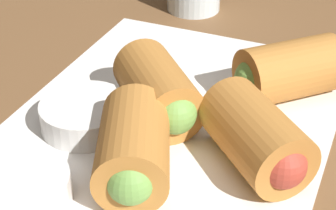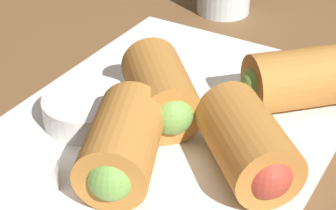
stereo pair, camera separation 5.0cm
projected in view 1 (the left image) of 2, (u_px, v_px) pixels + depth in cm
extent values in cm
cube|color=brown|center=(163.00, 132.00, 49.35)|extent=(180.00, 140.00, 2.00)
cube|color=white|center=(168.00, 135.00, 46.32)|extent=(33.23, 24.49, 1.20)
cube|color=white|center=(168.00, 127.00, 45.90)|extent=(34.56, 25.47, 0.30)
cylinder|color=#B77533|center=(160.00, 90.00, 45.60)|extent=(9.79, 9.64, 5.12)
sphere|color=#6B9E47|center=(176.00, 113.00, 42.83)|extent=(3.33, 3.33, 3.33)
cylinder|color=#B77533|center=(133.00, 147.00, 39.35)|extent=(9.94, 8.08, 5.12)
sphere|color=#6B9E47|center=(130.00, 180.00, 36.39)|extent=(3.33, 3.33, 3.33)
cylinder|color=#B77533|center=(290.00, 70.00, 48.34)|extent=(9.71, 9.73, 5.12)
sphere|color=#6B9E47|center=(254.00, 78.00, 47.24)|extent=(3.33, 3.33, 3.33)
cylinder|color=#B77533|center=(256.00, 136.00, 40.40)|extent=(9.69, 9.76, 5.12)
sphere|color=#B23D2D|center=(283.00, 165.00, 37.67)|extent=(3.33, 3.33, 3.33)
cylinder|color=white|center=(85.00, 115.00, 45.18)|extent=(7.27, 7.27, 2.20)
cylinder|color=beige|center=(84.00, 106.00, 44.68)|extent=(5.96, 5.96, 0.40)
cylinder|color=white|center=(17.00, 190.00, 37.74)|extent=(7.27, 7.27, 2.20)
cylinder|color=beige|center=(15.00, 180.00, 37.24)|extent=(5.96, 5.96, 0.40)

